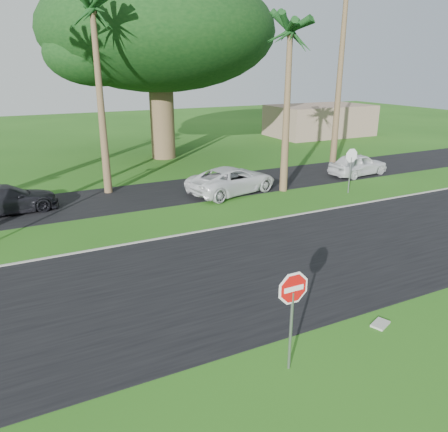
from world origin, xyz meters
name	(u,v)px	position (x,y,z in m)	size (l,w,h in m)	color
ground	(215,312)	(0.00, 0.00, 0.00)	(120.00, 120.00, 0.00)	#225615
road	(189,282)	(0.00, 2.00, 0.01)	(120.00, 8.00, 0.02)	black
parking_strip	(115,199)	(0.00, 12.50, 0.01)	(120.00, 5.00, 0.02)	black
curb	(151,240)	(0.00, 6.05, 0.03)	(120.00, 0.12, 0.06)	gray
stop_sign_near	(292,301)	(0.50, -3.00, 1.77)	(1.05, 0.07, 2.62)	gray
stop_sign_far	(351,161)	(12.00, 8.00, 1.77)	(1.05, 0.07, 2.62)	gray
palm_center	(93,13)	(0.00, 14.00, 9.16)	(5.00, 5.00, 10.50)	brown
palm_right_near	(290,35)	(9.00, 10.00, 8.19)	(5.00, 5.00, 9.50)	brown
canopy_tree	(158,33)	(6.00, 22.00, 8.95)	(16.50, 16.50, 13.12)	brown
building_far	(320,120)	(24.00, 26.00, 1.50)	(10.00, 6.00, 3.00)	gray
car_dark	(6,200)	(-5.14, 12.47, 0.68)	(1.91, 4.69, 1.36)	black
car_minivan	(232,180)	(6.16, 10.83, 0.73)	(2.42, 5.24, 1.46)	silver
car_pickup	(358,165)	(15.32, 10.92, 0.71)	(1.67, 4.16, 1.42)	white
utility_slab	(380,324)	(3.77, -2.62, 0.03)	(0.55, 0.35, 0.06)	#9C9D95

